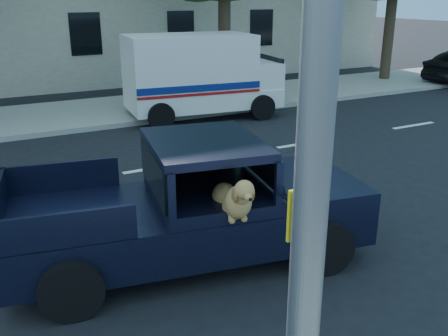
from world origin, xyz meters
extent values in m
plane|color=black|center=(0.00, 0.00, 0.00)|extent=(120.00, 120.00, 0.00)
cube|color=gray|center=(0.00, 9.20, 0.07)|extent=(60.00, 4.00, 0.15)
cylinder|color=#332619|center=(5.00, 9.60, 2.20)|extent=(0.44, 0.44, 4.40)
cylinder|color=#332619|center=(13.00, 9.60, 2.20)|extent=(0.44, 0.44, 4.40)
cube|color=black|center=(-1.02, -0.59, 0.60)|extent=(5.23, 2.76, 0.63)
cube|color=black|center=(0.72, -0.90, 0.99)|extent=(1.75, 2.14, 0.15)
cube|color=black|center=(-0.78, -0.63, 1.72)|extent=(1.78, 2.07, 0.11)
cube|color=black|center=(-0.02, -0.77, 1.39)|extent=(0.53, 1.66, 0.54)
cube|color=black|center=(-0.67, -1.09, 0.78)|extent=(0.61, 0.61, 0.36)
cube|color=black|center=(-0.24, -1.94, 1.22)|extent=(0.10, 0.06, 0.15)
cube|color=silver|center=(3.05, 7.36, 0.60)|extent=(4.82, 2.59, 0.55)
cube|color=silver|center=(2.62, 7.41, 1.70)|extent=(3.94, 2.49, 1.65)
cube|color=silver|center=(4.86, 7.15, 1.26)|extent=(1.21, 2.13, 0.77)
cube|color=navy|center=(2.50, 6.36, 1.10)|extent=(3.71, 0.44, 0.20)
cube|color=#9E0F0F|center=(2.50, 6.36, 0.92)|extent=(3.71, 0.44, 0.08)
cube|color=yellow|center=(-1.57, -3.82, 2.11)|extent=(0.17, 0.03, 0.41)
camera|label=1|loc=(-3.64, -6.54, 3.66)|focal=40.00mm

